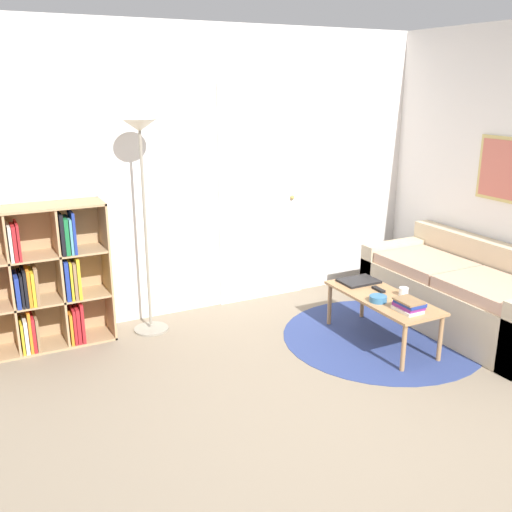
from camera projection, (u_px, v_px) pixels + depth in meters
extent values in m
plane|color=gray|center=(374.00, 461.00, 3.30)|extent=(14.00, 14.00, 0.00)
cube|color=silver|center=(198.00, 174.00, 5.19)|extent=(7.63, 0.05, 2.60)
cube|color=white|center=(262.00, 196.00, 5.52)|extent=(0.92, 0.02, 2.09)
sphere|color=tan|center=(292.00, 197.00, 5.65)|extent=(0.04, 0.04, 0.04)
cube|color=silver|center=(500.00, 176.00, 5.06)|extent=(0.05, 5.65, 2.60)
cube|color=tan|center=(506.00, 170.00, 4.95)|extent=(0.02, 0.59, 0.56)
cube|color=#C66656|center=(505.00, 170.00, 4.95)|extent=(0.01, 0.53, 0.50)
cylinder|color=navy|center=(382.00, 337.00, 4.90)|extent=(1.70, 1.70, 0.01)
cube|color=tan|center=(107.00, 269.00, 4.81)|extent=(0.02, 0.34, 1.18)
cube|color=tan|center=(27.00, 208.00, 4.39)|extent=(1.16, 0.34, 0.02)
cube|color=tan|center=(43.00, 345.00, 4.73)|extent=(1.16, 0.34, 0.02)
cube|color=tan|center=(33.00, 273.00, 4.70)|extent=(1.16, 0.02, 1.18)
cube|color=tan|center=(10.00, 283.00, 4.48)|extent=(0.02, 0.32, 1.14)
cube|color=tan|center=(60.00, 276.00, 4.65)|extent=(0.02, 0.32, 1.14)
cube|color=tan|center=(38.00, 301.00, 4.62)|extent=(1.12, 0.32, 0.02)
cube|color=tan|center=(33.00, 256.00, 4.51)|extent=(1.12, 0.32, 0.02)
cube|color=gold|center=(22.00, 336.00, 4.58)|extent=(0.02, 0.23, 0.25)
cube|color=silver|center=(26.00, 334.00, 4.59)|extent=(0.03, 0.21, 0.28)
cube|color=orange|center=(29.00, 330.00, 4.59)|extent=(0.02, 0.22, 0.34)
cube|color=#B21E23|center=(33.00, 332.00, 4.61)|extent=(0.02, 0.22, 0.29)
cube|color=olive|center=(37.00, 332.00, 4.63)|extent=(0.02, 0.24, 0.28)
cube|color=orange|center=(69.00, 326.00, 4.76)|extent=(0.02, 0.26, 0.27)
cube|color=#B21E23|center=(73.00, 323.00, 4.77)|extent=(0.02, 0.27, 0.30)
cube|color=#B21E23|center=(77.00, 324.00, 4.75)|extent=(0.03, 0.19, 0.30)
cube|color=#B21E23|center=(80.00, 320.00, 4.78)|extent=(0.03, 0.25, 0.34)
cube|color=navy|center=(16.00, 289.00, 4.49)|extent=(0.03, 0.27, 0.26)
cube|color=black|center=(21.00, 288.00, 4.50)|extent=(0.02, 0.27, 0.26)
cube|color=black|center=(24.00, 287.00, 4.49)|extent=(0.02, 0.23, 0.29)
cube|color=orange|center=(28.00, 285.00, 4.51)|extent=(0.03, 0.25, 0.30)
cube|color=gold|center=(32.00, 287.00, 4.52)|extent=(0.02, 0.23, 0.28)
cube|color=olive|center=(36.00, 285.00, 4.52)|extent=(0.03, 0.21, 0.31)
cube|color=navy|center=(65.00, 279.00, 4.62)|extent=(0.03, 0.23, 0.33)
cube|color=gold|center=(70.00, 279.00, 4.64)|extent=(0.02, 0.24, 0.32)
cube|color=olive|center=(73.00, 278.00, 4.67)|extent=(0.03, 0.27, 0.31)
cube|color=gold|center=(76.00, 276.00, 4.68)|extent=(0.02, 0.27, 0.34)
cube|color=silver|center=(9.00, 242.00, 4.37)|extent=(0.02, 0.26, 0.28)
cube|color=#B21E23|center=(14.00, 242.00, 4.35)|extent=(0.03, 0.20, 0.28)
cube|color=#B21E23|center=(18.00, 240.00, 4.39)|extent=(0.02, 0.26, 0.29)
cube|color=black|center=(60.00, 233.00, 4.52)|extent=(0.03, 0.24, 0.33)
cube|color=#196B38|center=(65.00, 235.00, 4.52)|extent=(0.03, 0.21, 0.29)
cube|color=teal|center=(69.00, 235.00, 4.56)|extent=(0.02, 0.25, 0.29)
cube|color=navy|center=(72.00, 232.00, 4.54)|extent=(0.02, 0.22, 0.33)
cylinder|color=gray|center=(151.00, 329.00, 5.05)|extent=(0.30, 0.30, 0.01)
cylinder|color=gray|center=(145.00, 230.00, 4.78)|extent=(0.02, 0.02, 1.72)
cone|color=white|center=(139.00, 125.00, 4.53)|extent=(0.29, 0.29, 0.10)
cube|color=#CCB793|center=(460.00, 303.00, 5.07)|extent=(0.82, 1.84, 0.44)
cube|color=#CCB793|center=(489.00, 281.00, 5.17)|extent=(0.16, 1.84, 0.74)
cube|color=#CCB793|center=(398.00, 269.00, 5.77)|extent=(0.82, 0.16, 0.58)
cube|color=tan|center=(492.00, 289.00, 4.63)|extent=(0.62, 0.74, 0.10)
cube|color=tan|center=(426.00, 263.00, 5.28)|extent=(0.62, 0.74, 0.10)
cube|color=#AD7F51|center=(383.00, 297.00, 4.71)|extent=(0.45, 1.06, 0.02)
cylinder|color=#AD7F51|center=(404.00, 348.00, 4.27)|extent=(0.04, 0.04, 0.39)
cylinder|color=#AD7F51|center=(330.00, 304.00, 5.11)|extent=(0.04, 0.04, 0.39)
cylinder|color=#AD7F51|center=(440.00, 338.00, 4.43)|extent=(0.04, 0.04, 0.39)
cylinder|color=#AD7F51|center=(363.00, 298.00, 5.27)|extent=(0.04, 0.04, 0.39)
cube|color=black|center=(359.00, 281.00, 5.03)|extent=(0.33, 0.24, 0.02)
cylinder|color=teal|center=(378.00, 299.00, 4.58)|extent=(0.14, 0.14, 0.05)
cube|color=silver|center=(407.00, 310.00, 4.39)|extent=(0.16, 0.21, 0.03)
cube|color=#7F287A|center=(409.00, 306.00, 4.40)|extent=(0.16, 0.21, 0.03)
cube|color=navy|center=(410.00, 303.00, 4.38)|extent=(0.16, 0.21, 0.03)
cube|color=olive|center=(409.00, 301.00, 4.37)|extent=(0.16, 0.21, 0.01)
cylinder|color=white|center=(404.00, 292.00, 4.71)|extent=(0.08, 0.08, 0.07)
cube|color=black|center=(378.00, 289.00, 4.83)|extent=(0.05, 0.14, 0.02)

